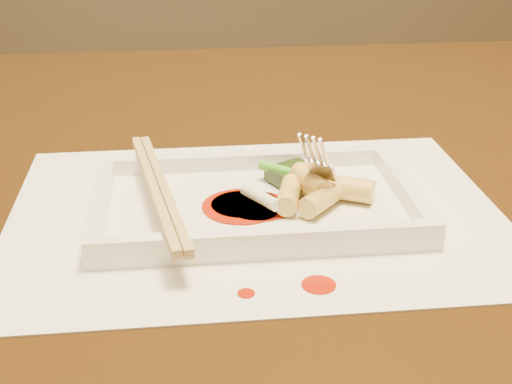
{
  "coord_description": "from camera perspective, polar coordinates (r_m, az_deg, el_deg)",
  "views": [
    {
      "loc": [
        -0.01,
        -0.63,
        1.01
      ],
      "look_at": [
        0.05,
        -0.11,
        0.77
      ],
      "focal_mm": 50.0,
      "sensor_mm": 36.0,
      "label": 1
    }
  ],
  "objects": [
    {
      "name": "scallion_green",
      "position": [
        0.6,
        3.79,
        1.26
      ],
      "size": [
        0.07,
        0.06,
        0.01
      ],
      "primitive_type": "cylinder",
      "rotation": [
        1.57,
        0.0,
        0.86
      ],
      "color": "#38A019",
      "rests_on": "plate_base"
    },
    {
      "name": "rice_cake_2",
      "position": [
        0.58,
        4.43,
        0.88
      ],
      "size": [
        0.03,
        0.05,
        0.02
      ],
      "primitive_type": "cylinder",
      "rotation": [
        1.57,
        0.0,
        0.31
      ],
      "color": "#E5CC6A",
      "rests_on": "plate_base"
    },
    {
      "name": "veg_piece",
      "position": [
        0.62,
        2.82,
        1.51
      ],
      "size": [
        0.05,
        0.04,
        0.01
      ],
      "primitive_type": "cube",
      "rotation": [
        0.0,
        0.0,
        0.51
      ],
      "color": "black",
      "rests_on": "plate_base"
    },
    {
      "name": "sauce_blob_2",
      "position": [
        0.57,
        -1.12,
        -1.14
      ],
      "size": [
        0.07,
        0.07,
        0.0
      ],
      "primitive_type": "cylinder",
      "color": "#AA1A05",
      "rests_on": "plate_base"
    },
    {
      "name": "sauce_blob_0",
      "position": [
        0.58,
        -1.12,
        -1.01
      ],
      "size": [
        0.05,
        0.05,
        0.0
      ],
      "primitive_type": "cylinder",
      "color": "#AA1A05",
      "rests_on": "plate_base"
    },
    {
      "name": "rice_cake_3",
      "position": [
        0.59,
        7.47,
        0.25
      ],
      "size": [
        0.04,
        0.04,
        0.02
      ],
      "primitive_type": "cylinder",
      "rotation": [
        1.57,
        0.0,
        1.11
      ],
      "color": "#E5CC6A",
      "rests_on": "plate_base"
    },
    {
      "name": "rice_cake_0",
      "position": [
        0.57,
        2.67,
        -0.21
      ],
      "size": [
        0.03,
        0.05,
        0.02
      ],
      "primitive_type": "cylinder",
      "rotation": [
        1.57,
        0.0,
        2.89
      ],
      "color": "#E5CC6A",
      "rests_on": "plate_base"
    },
    {
      "name": "placemat",
      "position": [
        0.58,
        0.0,
        -1.67
      ],
      "size": [
        0.4,
        0.3,
        0.0
      ],
      "primitive_type": "cube",
      "color": "white",
      "rests_on": "table"
    },
    {
      "name": "plate_rim_left",
      "position": [
        0.58,
        -12.31,
        -0.85
      ],
      "size": [
        0.01,
        0.14,
        0.01
      ],
      "primitive_type": "cube",
      "color": "white",
      "rests_on": "plate_base"
    },
    {
      "name": "fork",
      "position": [
        0.58,
        6.73,
        6.81
      ],
      "size": [
        0.09,
        0.1,
        0.14
      ],
      "primitive_type": null,
      "color": "silver",
      "rests_on": "plate_base"
    },
    {
      "name": "rice_cake_4",
      "position": [
        0.58,
        4.58,
        0.17
      ],
      "size": [
        0.03,
        0.05,
        0.02
      ],
      "primitive_type": "cylinder",
      "rotation": [
        1.57,
        0.0,
        0.2
      ],
      "color": "#E5CC6A",
      "rests_on": "plate_base"
    },
    {
      "name": "plate_base",
      "position": [
        0.58,
        0.0,
        -1.25
      ],
      "size": [
        0.26,
        0.16,
        0.01
      ],
      "primitive_type": "cube",
      "color": "white",
      "rests_on": "placemat"
    },
    {
      "name": "sauce_splatter_b",
      "position": [
        0.48,
        -0.79,
        -8.11
      ],
      "size": [
        0.01,
        0.01,
        0.0
      ],
      "primitive_type": "cylinder",
      "color": "#AA1A05",
      "rests_on": "placemat"
    },
    {
      "name": "sauce_blob_1",
      "position": [
        0.57,
        0.21,
        -1.15
      ],
      "size": [
        0.05,
        0.05,
        0.0
      ],
      "primitive_type": "cylinder",
      "color": "#AA1A05",
      "rests_on": "plate_base"
    },
    {
      "name": "plate_rim_far",
      "position": [
        0.64,
        -0.73,
        2.53
      ],
      "size": [
        0.26,
        0.01,
        0.01
      ],
      "primitive_type": "cube",
      "color": "white",
      "rests_on": "plate_base"
    },
    {
      "name": "sauce_splatter_a",
      "position": [
        0.49,
        5.04,
        -7.4
      ],
      "size": [
        0.02,
        0.02,
        0.0
      ],
      "primitive_type": "cylinder",
      "color": "#AA1A05",
      "rests_on": "placemat"
    },
    {
      "name": "chopstick_b",
      "position": [
        0.57,
        -7.41,
        0.33
      ],
      "size": [
        0.04,
        0.22,
        0.01
      ],
      "primitive_type": "cube",
      "rotation": [
        0.0,
        0.0,
        0.16
      ],
      "color": "tan",
      "rests_on": "plate_rim_near"
    },
    {
      "name": "rice_cake_1",
      "position": [
        0.57,
        5.44,
        -0.43
      ],
      "size": [
        0.05,
        0.05,
        0.02
      ],
      "primitive_type": "cylinder",
      "rotation": [
        1.57,
        0.0,
        2.4
      ],
      "color": "#E5CC6A",
      "rests_on": "plate_base"
    },
    {
      "name": "plate_rim_near",
      "position": [
        0.51,
        0.92,
        -3.8
      ],
      "size": [
        0.26,
        0.01,
        0.01
      ],
      "primitive_type": "cube",
      "color": "white",
      "rests_on": "plate_base"
    },
    {
      "name": "plate_rim_right",
      "position": [
        0.6,
        11.8,
        0.3
      ],
      "size": [
        0.01,
        0.14,
        0.01
      ],
      "primitive_type": "cube",
      "color": "white",
      "rests_on": "plate_base"
    },
    {
      "name": "table",
      "position": [
        0.73,
        -4.9,
        -5.02
      ],
      "size": [
        1.4,
        0.9,
        0.75
      ],
      "color": "black",
      "rests_on": "ground"
    },
    {
      "name": "chopstick_a",
      "position": [
        0.57,
        -8.21,
        0.29
      ],
      "size": [
        0.04,
        0.22,
        0.01
      ],
      "primitive_type": "cube",
      "rotation": [
        0.0,
        0.0,
        0.16
      ],
      "color": "tan",
      "rests_on": "plate_rim_near"
    },
    {
      "name": "scallion_white",
      "position": [
        0.56,
        0.36,
        -0.41
      ],
      "size": [
        0.03,
        0.04,
        0.01
      ],
      "primitive_type": "cylinder",
      "rotation": [
        1.57,
        0.0,
        0.57
      ],
      "color": "#EAEACC",
      "rests_on": "plate_base"
    }
  ]
}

